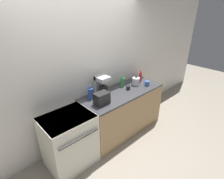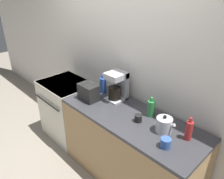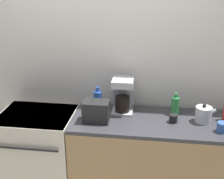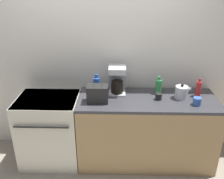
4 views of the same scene
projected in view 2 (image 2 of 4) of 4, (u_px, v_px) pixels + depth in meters
name	position (u px, v px, depth m)	size (l,w,h in m)	color
ground_plane	(78.00, 163.00, 2.93)	(12.00, 12.00, 0.00)	gray
wall_back	(117.00, 59.00, 2.80)	(8.00, 0.05, 2.60)	silver
stove	(68.00, 109.00, 3.32)	(0.74, 0.64, 0.89)	silver
counter_block	(129.00, 148.00, 2.55)	(1.68, 0.66, 0.89)	tan
kettle	(164.00, 125.00, 2.08)	(0.19, 0.15, 0.18)	silver
toaster	(89.00, 92.00, 2.64)	(0.24, 0.17, 0.20)	black
coffee_maker	(117.00, 85.00, 2.63)	(0.21, 0.24, 0.35)	#B7B7BC
bottle_red	(189.00, 130.00, 1.97)	(0.06, 0.06, 0.23)	#B72828
bottle_green	(151.00, 108.00, 2.32)	(0.08, 0.08, 0.22)	#338C47
bottle_blue	(103.00, 85.00, 2.82)	(0.09, 0.09, 0.25)	#2D56B7
cup_black	(138.00, 118.00, 2.25)	(0.08, 0.08, 0.08)	black
cup_blue	(166.00, 143.00, 1.89)	(0.09, 0.09, 0.09)	#3860B2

